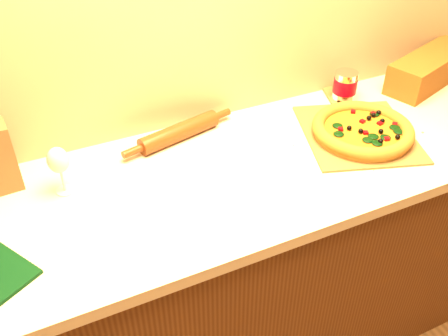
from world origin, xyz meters
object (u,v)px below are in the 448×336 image
(pepper_grinder, at_px, (403,86))
(rolling_pin, at_px, (179,132))
(wine_glass, at_px, (58,161))
(pizza_peel, at_px, (356,131))
(pizza, at_px, (362,130))
(coffee_canister, at_px, (345,86))

(pepper_grinder, height_order, rolling_pin, pepper_grinder)
(rolling_pin, bearing_deg, wine_glass, -164.50)
(pizza_peel, height_order, pepper_grinder, pepper_grinder)
(pizza, relative_size, wine_glass, 2.23)
(rolling_pin, xyz_separation_m, coffee_canister, (0.66, -0.02, 0.03))
(pepper_grinder, distance_m, wine_glass, 1.31)
(pepper_grinder, bearing_deg, pizza_peel, -156.57)
(wine_glass, bearing_deg, coffee_canister, 4.98)
(pizza_peel, distance_m, rolling_pin, 0.62)
(pizza_peel, bearing_deg, coffee_canister, 84.32)
(pepper_grinder, height_order, coffee_canister, coffee_canister)
(pizza_peel, height_order, rolling_pin, rolling_pin)
(coffee_canister, bearing_deg, pizza, -112.07)
(pizza_peel, bearing_deg, pepper_grinder, 42.04)
(pepper_grinder, xyz_separation_m, coffee_canister, (-0.24, 0.06, 0.02))
(rolling_pin, bearing_deg, pizza, -24.31)
(coffee_canister, relative_size, wine_glass, 0.79)
(pizza_peel, distance_m, pizza, 0.04)
(pizza, height_order, pepper_grinder, pepper_grinder)
(pepper_grinder, distance_m, coffee_canister, 0.24)
(pizza, relative_size, rolling_pin, 0.80)
(pizza_peel, relative_size, pizza, 1.71)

